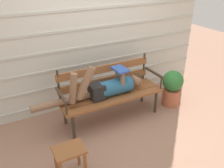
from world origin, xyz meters
name	(u,v)px	position (x,y,z in m)	size (l,w,h in m)	color
ground_plane	(118,124)	(0.00, 0.00, 0.00)	(12.00, 12.00, 0.00)	#936B56
house_siding	(93,36)	(0.00, 0.84, 1.16)	(4.21, 0.08, 2.33)	beige
park_bench	(110,90)	(0.00, 0.26, 0.47)	(1.60, 0.50, 0.88)	brown
reclining_person	(106,87)	(-0.10, 0.19, 0.57)	(1.72, 0.27, 0.56)	#23567A
footstool	(70,155)	(-0.95, -0.60, 0.30)	(0.34, 0.27, 0.39)	brown
potted_plant	(172,87)	(1.09, 0.08, 0.34)	(0.35, 0.35, 0.62)	#AD5B3D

